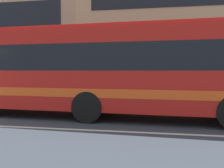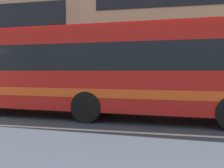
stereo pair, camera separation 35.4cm
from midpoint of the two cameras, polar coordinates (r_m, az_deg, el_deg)
transit_bus at (r=10.10m, az=-5.90°, el=3.26°), size 12.37×3.20×3.16m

